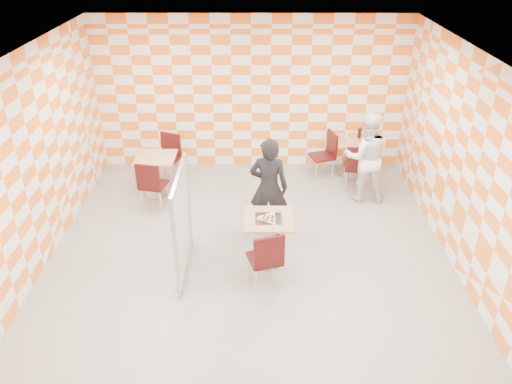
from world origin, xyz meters
TOP-DOWN VIEW (x-y plane):
  - room_shell at (0.00, 0.54)m, footprint 7.00×7.00m
  - main_table at (0.28, 0.16)m, footprint 0.70×0.70m
  - second_table at (1.99, 3.03)m, footprint 0.70×0.70m
  - empty_table at (-1.70, 2.23)m, footprint 0.70×0.70m
  - chair_main_front at (0.24, -0.49)m, footprint 0.53×0.54m
  - chair_second_front at (1.93, 2.36)m, footprint 0.45×0.46m
  - chair_second_side at (1.45, 2.94)m, footprint 0.53×0.53m
  - chair_empty_near at (-1.69, 1.64)m, footprint 0.50×0.51m
  - chair_empty_far at (-1.58, 2.83)m, footprint 0.55×0.55m
  - partition at (-0.92, -0.03)m, footprint 0.08×1.38m
  - man_dark at (0.30, 0.94)m, footprint 0.65×0.48m
  - man_white at (2.03, 2.09)m, footprint 0.83×0.66m
  - pizza_on_foil at (0.28, 0.14)m, footprint 0.40×0.40m
  - sport_bottle at (1.86, 3.15)m, footprint 0.06×0.06m
  - soda_bottle at (2.09, 3.12)m, footprint 0.07×0.07m

SIDE VIEW (x-z plane):
  - main_table at x=0.28m, z-range 0.13..0.88m
  - second_table at x=1.99m, z-range 0.13..0.88m
  - empty_table at x=-1.70m, z-range 0.13..0.88m
  - chair_main_front at x=0.24m, z-range 0.08..1.01m
  - chair_second_front at x=1.93m, z-range 0.08..1.01m
  - chair_second_side at x=1.45m, z-range 0.08..1.01m
  - chair_empty_near at x=-1.69m, z-range 0.08..1.01m
  - chair_empty_far at x=-1.58m, z-range 0.08..1.01m
  - pizza_on_foil at x=0.28m, z-range 0.74..0.79m
  - partition at x=-0.92m, z-range 0.02..1.57m
  - man_white at x=2.03m, z-range 0.00..1.63m
  - man_dark at x=0.30m, z-range 0.00..1.65m
  - sport_bottle at x=1.86m, z-range 0.74..0.94m
  - soda_bottle at x=2.09m, z-range 0.74..0.97m
  - room_shell at x=0.00m, z-range -2.00..5.00m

